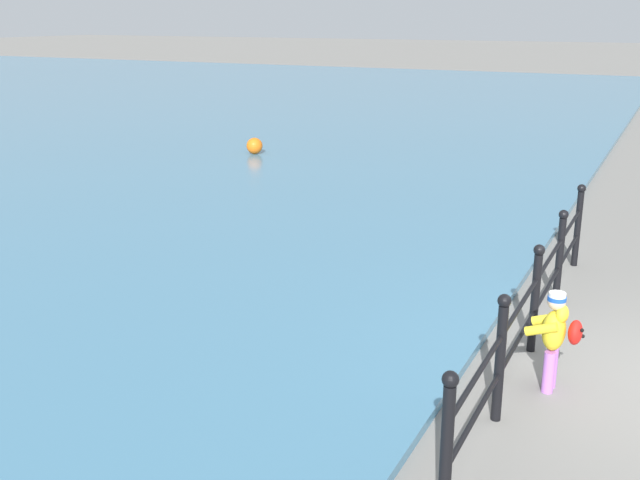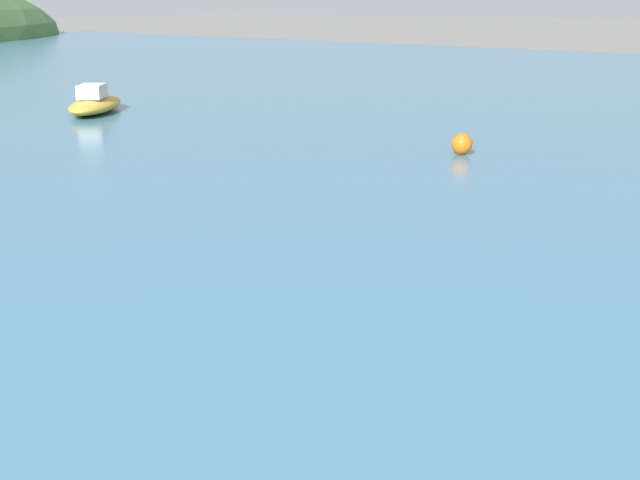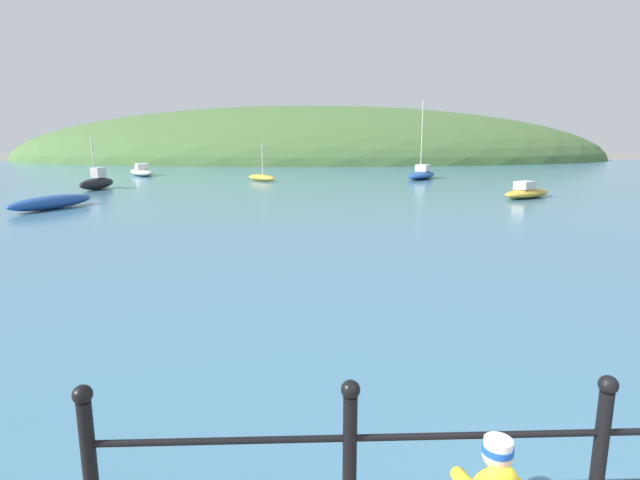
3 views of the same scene
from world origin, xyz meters
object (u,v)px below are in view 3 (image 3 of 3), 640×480
at_px(boat_nearest_quay, 421,174).
at_px(boat_far_left, 51,202).
at_px(boat_mid_harbor, 262,177).
at_px(boat_blue_hull, 527,192).
at_px(boat_white_sailboat, 97,182).
at_px(boat_green_fishing, 142,171).

bearing_deg(boat_nearest_quay, boat_far_left, -140.72).
bearing_deg(boat_mid_harbor, boat_blue_hull, -37.95).
distance_m(boat_nearest_quay, boat_far_left, 22.49).
height_order(boat_mid_harbor, boat_blue_hull, boat_mid_harbor).
distance_m(boat_white_sailboat, boat_green_fishing, 10.62).
relative_size(boat_mid_harbor, boat_far_left, 0.67).
xyz_separation_m(boat_green_fishing, boat_far_left, (2.31, -18.29, -0.03)).
bearing_deg(boat_far_left, boat_blue_hull, 8.69).
xyz_separation_m(boat_white_sailboat, boat_nearest_quay, (18.75, 6.52, -0.06)).
distance_m(boat_white_sailboat, boat_blue_hull, 21.34).
relative_size(boat_green_fishing, boat_blue_hull, 1.47).
xyz_separation_m(boat_white_sailboat, boat_far_left, (1.35, -7.71, -0.13)).
xyz_separation_m(boat_white_sailboat, boat_mid_harbor, (8.22, 5.07, -0.15)).
xyz_separation_m(boat_white_sailboat, boat_green_fishing, (-0.97, 10.57, -0.09)).
bearing_deg(boat_nearest_quay, boat_blue_hull, -79.67).
relative_size(boat_white_sailboat, boat_nearest_quay, 0.58).
bearing_deg(boat_mid_harbor, boat_green_fishing, 149.09).
relative_size(boat_nearest_quay, boat_far_left, 1.40).
distance_m(boat_white_sailboat, boat_far_left, 7.83).
height_order(boat_green_fishing, boat_far_left, boat_green_fishing).
bearing_deg(boat_far_left, boat_nearest_quay, 39.28).
bearing_deg(boat_blue_hull, boat_white_sailboat, 167.17).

